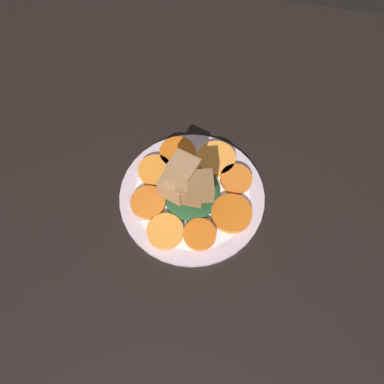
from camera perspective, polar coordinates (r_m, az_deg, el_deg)
table_slab at (r=72.56cm, az=0.00°, el=-1.09°), size 120.00×120.00×2.00cm
plate at (r=71.19cm, az=0.00°, el=-0.57°), size 27.51×27.51×1.05cm
carrot_slice_0 at (r=72.03cm, az=6.72°, el=2.01°), size 6.08×6.08×1.19cm
carrot_slice_1 at (r=73.95cm, az=3.70°, el=5.11°), size 7.68×7.68×1.19cm
carrot_slice_2 at (r=74.54cm, az=-2.22°, el=5.97°), size 7.13×7.13×1.19cm
carrot_slice_3 at (r=72.81cm, az=-5.66°, el=3.33°), size 6.51×6.51×1.19cm
carrot_slice_4 at (r=69.77cm, az=-6.71°, el=-1.59°), size 6.51×6.51×1.19cm
carrot_slice_5 at (r=67.28cm, az=-4.11°, el=-5.99°), size 6.63×6.63×1.19cm
carrot_slice_6 at (r=66.93cm, az=1.19°, el=-6.46°), size 5.86×5.86×1.19cm
carrot_slice_7 at (r=68.79cm, az=6.03°, el=-3.24°), size 7.46×7.46×1.19cm
center_pile at (r=66.95cm, az=-0.50°, el=1.07°), size 11.56×11.13×10.77cm
fork at (r=72.14cm, az=-3.70°, el=2.05°), size 18.50×7.96×0.40cm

